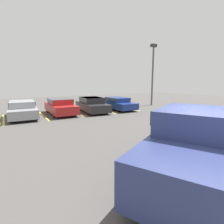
% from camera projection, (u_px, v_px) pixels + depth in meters
% --- Properties ---
extents(ground_plane, '(60.00, 60.00, 0.00)m').
position_uv_depth(ground_plane, '(200.00, 178.00, 4.76)').
color(ground_plane, '#4C4947').
extents(stall_stripe_a, '(0.12, 4.22, 0.01)m').
position_uv_depth(stall_stripe_a, '(4.00, 120.00, 12.15)').
color(stall_stripe_a, yellow).
rests_on(stall_stripe_a, ground_plane).
extents(stall_stripe_b, '(0.12, 4.22, 0.01)m').
position_uv_depth(stall_stripe_b, '(44.00, 116.00, 13.52)').
color(stall_stripe_b, yellow).
rests_on(stall_stripe_b, ground_plane).
extents(stall_stripe_c, '(0.12, 4.22, 0.01)m').
position_uv_depth(stall_stripe_c, '(76.00, 113.00, 14.88)').
color(stall_stripe_c, yellow).
rests_on(stall_stripe_c, ground_plane).
extents(stall_stripe_d, '(0.12, 4.22, 0.01)m').
position_uv_depth(stall_stripe_d, '(104.00, 110.00, 16.25)').
color(stall_stripe_d, yellow).
rests_on(stall_stripe_d, ground_plane).
extents(stall_stripe_e, '(0.12, 4.22, 0.01)m').
position_uv_depth(stall_stripe_e, '(127.00, 108.00, 17.61)').
color(stall_stripe_e, yellow).
rests_on(stall_stripe_e, ground_plane).
extents(pickup_truck, '(6.14, 4.39, 1.88)m').
position_uv_depth(pickup_truck, '(196.00, 140.00, 5.03)').
color(pickup_truck, navy).
rests_on(pickup_truck, ground_plane).
extents(parked_sedan_a, '(2.05, 4.38, 1.23)m').
position_uv_depth(parked_sedan_a, '(22.00, 109.00, 12.78)').
color(parked_sedan_a, gray).
rests_on(parked_sedan_a, ground_plane).
extents(parked_sedan_b, '(1.83, 4.31, 1.26)m').
position_uv_depth(parked_sedan_b, '(60.00, 106.00, 14.21)').
color(parked_sedan_b, maroon).
rests_on(parked_sedan_b, ground_plane).
extents(parked_sedan_c, '(2.22, 4.59, 1.26)m').
position_uv_depth(parked_sedan_c, '(92.00, 104.00, 15.39)').
color(parked_sedan_c, '#232326').
rests_on(parked_sedan_c, ground_plane).
extents(parked_sedan_d, '(1.86, 4.38, 1.15)m').
position_uv_depth(parked_sedan_d, '(118.00, 103.00, 16.73)').
color(parked_sedan_d, navy).
rests_on(parked_sedan_d, ground_plane).
extents(light_post, '(0.70, 0.36, 6.65)m').
position_uv_depth(light_post, '(153.00, 69.00, 19.30)').
color(light_post, '#515156').
rests_on(light_post, ground_plane).
extents(traffic_cone, '(0.38, 0.38, 0.45)m').
position_uv_depth(traffic_cone, '(211.00, 126.00, 9.58)').
color(traffic_cone, black).
rests_on(traffic_cone, ground_plane).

